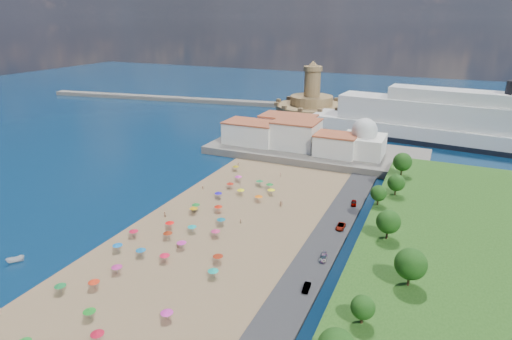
% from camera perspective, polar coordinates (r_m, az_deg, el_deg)
% --- Properties ---
extents(ground, '(700.00, 700.00, 0.00)m').
position_cam_1_polar(ground, '(123.67, -6.47, -6.82)').
color(ground, '#071938').
rests_on(ground, ground).
extents(terrace, '(90.00, 36.00, 3.00)m').
position_cam_1_polar(terrace, '(182.30, 7.90, 2.48)').
color(terrace, '#59544C').
rests_on(terrace, ground).
extents(jetty, '(18.00, 70.00, 2.40)m').
position_cam_1_polar(jetty, '(220.91, 5.02, 5.57)').
color(jetty, '#59544C').
rests_on(jetty, ground).
extents(breakwater, '(199.03, 34.77, 2.60)m').
position_cam_1_polar(breakwater, '(303.75, -9.97, 9.27)').
color(breakwater, '#59544C').
rests_on(breakwater, ground).
extents(waterfront_buildings, '(57.00, 29.00, 11.00)m').
position_cam_1_polar(waterfront_buildings, '(184.97, 4.17, 4.92)').
color(waterfront_buildings, silver).
rests_on(waterfront_buildings, terrace).
extents(domed_building, '(16.00, 16.00, 15.00)m').
position_cam_1_polar(domed_building, '(174.14, 14.16, 3.80)').
color(domed_building, silver).
rests_on(domed_building, terrace).
extents(fortress, '(40.00, 40.00, 32.40)m').
position_cam_1_polar(fortress, '(247.59, 7.38, 8.33)').
color(fortress, '#95724A').
rests_on(fortress, ground).
extents(cruise_ship, '(139.60, 34.56, 30.19)m').
position_cam_1_polar(cruise_ship, '(213.39, 25.61, 5.32)').
color(cruise_ship, black).
rests_on(cruise_ship, ground).
extents(beach_parasols, '(30.85, 109.53, 2.20)m').
position_cam_1_polar(beach_parasols, '(111.91, -10.53, -8.84)').
color(beach_parasols, gray).
rests_on(beach_parasols, beach).
extents(beachgoers, '(33.49, 98.06, 1.87)m').
position_cam_1_polar(beachgoers, '(133.21, -4.37, -4.20)').
color(beachgoers, tan).
rests_on(beachgoers, beach).
extents(parked_cars, '(2.20, 76.56, 1.40)m').
position_cam_1_polar(parked_cars, '(105.43, 9.10, -11.17)').
color(parked_cars, gray).
rests_on(parked_cars, promenade).
extents(hillside_trees, '(16.86, 108.94, 7.87)m').
position_cam_1_polar(hillside_trees, '(99.47, 16.81, -7.94)').
color(hillside_trees, '#382314').
rests_on(hillside_trees, hillside).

